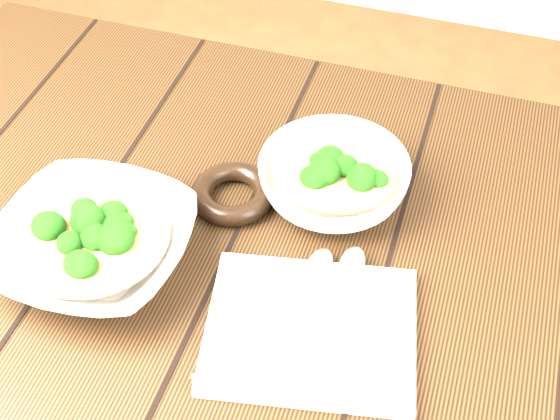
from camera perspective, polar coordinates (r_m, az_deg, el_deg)
name	(u,v)px	position (r m, az deg, el deg)	size (l,w,h in m)	color
table	(252,296)	(1.10, -2.08, -6.27)	(1.20, 0.80, 0.75)	#34200E
soup_bowl_front	(94,244)	(0.99, -13.48, -2.41)	(0.24, 0.24, 0.07)	white
soup_bowl_back	(333,179)	(1.04, 3.93, 2.26)	(0.22, 0.22, 0.07)	white
trivet	(233,193)	(1.05, -3.46, 1.22)	(0.11, 0.11, 0.03)	black
napkin	(310,330)	(0.92, 2.24, -8.78)	(0.24, 0.20, 0.01)	beige
spoon_left	(310,290)	(0.94, 2.22, -5.85)	(0.03, 0.20, 0.01)	#A5A292
spoon_right	(345,288)	(0.94, 4.75, -5.71)	(0.03, 0.20, 0.01)	#A5A292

